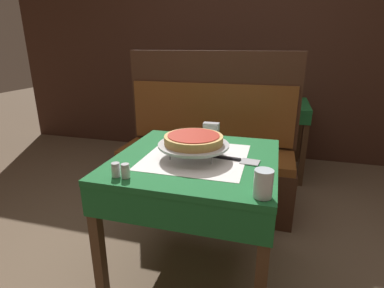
{
  "coord_description": "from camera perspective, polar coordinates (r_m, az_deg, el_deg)",
  "views": [
    {
      "loc": [
        0.38,
        -1.43,
        1.3
      ],
      "look_at": [
        -0.01,
        -0.05,
        0.82
      ],
      "focal_mm": 28.0,
      "sensor_mm": 36.0,
      "label": 1
    }
  ],
  "objects": [
    {
      "name": "condiment_caddy",
      "position": [
        3.24,
        15.99,
        8.63
      ],
      "size": [
        0.14,
        0.14,
        0.15
      ],
      "color": "black",
      "rests_on": "dining_table_rear"
    },
    {
      "name": "back_wall_panel",
      "position": [
        3.6,
        10.06,
        16.7
      ],
      "size": [
        6.0,
        0.04,
        2.4
      ],
      "primitive_type": "cube",
      "color": "#3D2319",
      "rests_on": "ground_plane"
    },
    {
      "name": "dining_table_front",
      "position": [
        1.62,
        0.75,
        -5.9
      ],
      "size": [
        0.84,
        0.84,
        0.73
      ],
      "color": "#1E6B33",
      "rests_on": "ground_plane"
    },
    {
      "name": "pizza_server",
      "position": [
        1.55,
        8.02,
        -2.89
      ],
      "size": [
        0.28,
        0.09,
        0.01
      ],
      "color": "#BCBCC1",
      "rests_on": "dining_table_front"
    },
    {
      "name": "ground_plane",
      "position": [
        1.97,
        0.67,
        -22.75
      ],
      "size": [
        14.0,
        14.0,
        0.0
      ],
      "primitive_type": "plane",
      "color": "brown"
    },
    {
      "name": "booth_bench",
      "position": [
        2.49,
        2.73,
        -3.58
      ],
      "size": [
        1.4,
        0.47,
        1.25
      ],
      "color": "#3D2316",
      "rests_on": "ground_plane"
    },
    {
      "name": "dining_table_rear",
      "position": [
        3.2,
        14.81,
        6.11
      ],
      "size": [
        0.72,
        0.72,
        0.74
      ],
      "color": "#1E6B33",
      "rests_on": "ground_plane"
    },
    {
      "name": "salt_shaker",
      "position": [
        1.38,
        -14.31,
        -4.79
      ],
      "size": [
        0.04,
        0.04,
        0.06
      ],
      "color": "silver",
      "rests_on": "dining_table_front"
    },
    {
      "name": "deep_dish_pizza",
      "position": [
        1.54,
        0.3,
        0.91
      ],
      "size": [
        0.3,
        0.3,
        0.05
      ],
      "color": "tan",
      "rests_on": "pizza_pan_stand"
    },
    {
      "name": "pepper_shaker",
      "position": [
        1.36,
        -12.56,
        -5.03
      ],
      "size": [
        0.04,
        0.04,
        0.06
      ],
      "color": "silver",
      "rests_on": "dining_table_front"
    },
    {
      "name": "napkin_holder",
      "position": [
        1.92,
        3.59,
        2.74
      ],
      "size": [
        0.1,
        0.05,
        0.09
      ],
      "color": "#B2B2B7",
      "rests_on": "dining_table_front"
    },
    {
      "name": "pizza_pan_stand",
      "position": [
        1.55,
        0.3,
        -0.26
      ],
      "size": [
        0.37,
        0.37,
        0.08
      ],
      "color": "#ADADB2",
      "rests_on": "dining_table_front"
    },
    {
      "name": "water_glass_near",
      "position": [
        1.19,
        13.42,
        -7.35
      ],
      "size": [
        0.07,
        0.07,
        0.11
      ],
      "color": "silver",
      "rests_on": "dining_table_front"
    }
  ]
}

